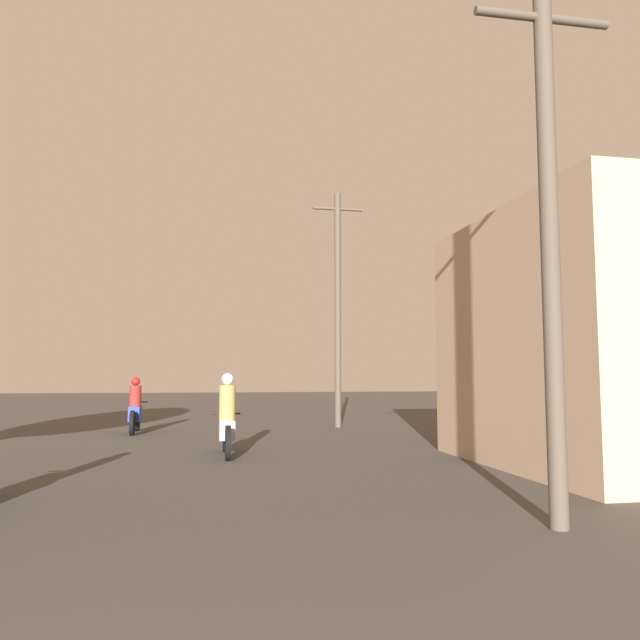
{
  "coord_description": "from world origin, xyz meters",
  "views": [
    {
      "loc": [
        0.83,
        -0.77,
        1.59
      ],
      "look_at": [
        4.13,
        16.92,
        3.2
      ],
      "focal_mm": 35.0,
      "sensor_mm": 36.0,
      "label": 1
    }
  ],
  "objects": [
    {
      "name": "motorcycle_silver",
      "position": [
        1.31,
        11.94,
        0.66
      ],
      "size": [
        0.6,
        2.1,
        1.64
      ],
      "rotation": [
        0.0,
        0.0,
        -0.12
      ],
      "color": "black",
      "rests_on": "ground_plane"
    },
    {
      "name": "motorcycle_blue",
      "position": [
        -1.02,
        17.37,
        0.62
      ],
      "size": [
        0.6,
        2.03,
        1.55
      ],
      "rotation": [
        0.0,
        0.0,
        0.17
      ],
      "color": "black",
      "rests_on": "ground_plane"
    },
    {
      "name": "building_right_near",
      "position": [
        8.41,
        9.21,
        2.23
      ],
      "size": [
        5.26,
        5.65,
        4.47
      ],
      "color": "tan",
      "rests_on": "ground_plane"
    },
    {
      "name": "utility_pole_near",
      "position": [
        4.49,
        5.29,
        3.19
      ],
      "size": [
        1.6,
        0.2,
        6.07
      ],
      "color": "#4C4238",
      "rests_on": "ground_plane"
    },
    {
      "name": "utility_pole_far",
      "position": [
        4.95,
        18.27,
        3.86
      ],
      "size": [
        1.6,
        0.2,
        7.4
      ],
      "color": "#4C4238",
      "rests_on": "ground_plane"
    }
  ]
}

